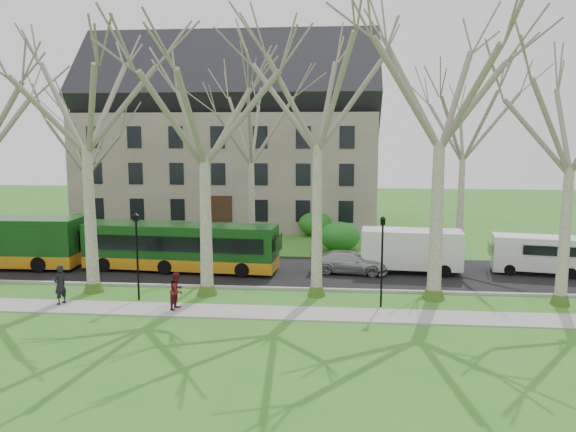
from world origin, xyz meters
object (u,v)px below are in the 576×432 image
Objects in this scene: bus_follow at (181,247)px; pedestrian_a at (60,285)px; van_b at (538,255)px; sedan at (350,262)px; van_a at (411,251)px; pedestrian_b at (177,291)px.

bus_follow reaches higher than pedestrian_a.
pedestrian_a is (-25.15, -8.33, -0.17)m from van_b.
sedan is 15.94m from pedestrian_a.
van_b is at bearing 127.69° from pedestrian_a.
bus_follow is at bearing 170.89° from pedestrian_a.
pedestrian_a is at bearing -151.30° from van_a.
van_a is (13.81, 0.81, -0.18)m from bus_follow.
bus_follow is 7.74m from pedestrian_b.
pedestrian_b is at bearing 140.30° from sedan.
pedestrian_a is (-14.08, -7.47, 0.30)m from sedan.
sedan is at bearing -166.89° from van_a.
pedestrian_a is (-17.72, -8.03, -0.32)m from van_a.
van_b reaches higher than sedan.
sedan is 2.55× the size of pedestrian_b.
pedestrian_b reaches higher than sedan.
pedestrian_b is at bearing -146.60° from van_b.
pedestrian_a is at bearing 100.22° from pedestrian_b.
van_b is at bearing 7.02° from bus_follow.
bus_follow is at bearing 98.48° from sedan.
van_a is 1.14× the size of van_b.
van_b reaches higher than pedestrian_a.
sedan is 11.27m from pedestrian_b.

